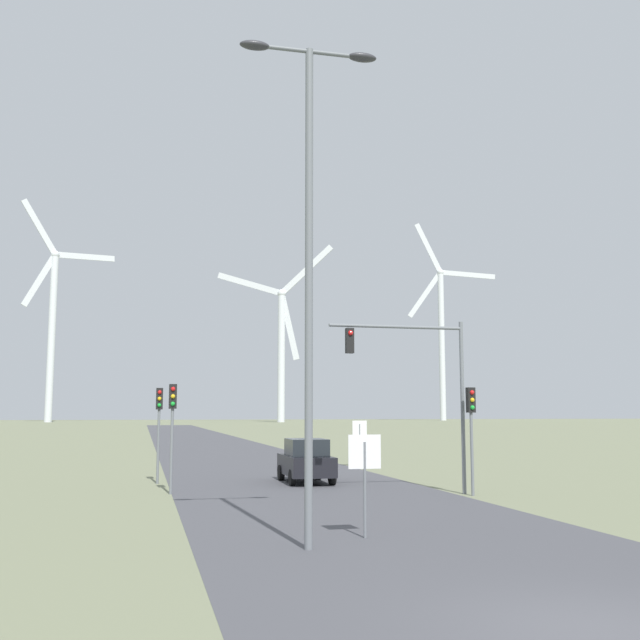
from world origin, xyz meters
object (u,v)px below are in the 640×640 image
at_px(traffic_light_post_mid_left, 159,413).
at_px(car_approaching, 306,461).
at_px(stop_sign_near, 365,465).
at_px(wind_turbine_right, 442,330).
at_px(streetlamp, 309,231).
at_px(wind_turbine_center, 281,339).
at_px(wind_turbine_left, 52,320).
at_px(traffic_light_post_near_left, 172,413).
at_px(traffic_light_post_near_right, 471,416).
at_px(traffic_light_mast_overhead, 417,369).
at_px(stop_sign_far, 360,435).

relative_size(traffic_light_post_mid_left, car_approaching, 0.96).
relative_size(stop_sign_near, wind_turbine_right, 0.03).
height_order(streetlamp, wind_turbine_center, wind_turbine_center).
relative_size(streetlamp, car_approaching, 2.77).
bearing_deg(stop_sign_near, wind_turbine_left, 98.40).
bearing_deg(traffic_light_post_mid_left, wind_turbine_right, 64.68).
distance_m(traffic_light_post_near_left, car_approaching, 6.87).
xyz_separation_m(stop_sign_near, traffic_light_post_mid_left, (-4.50, 14.91, 1.22)).
height_order(car_approaching, wind_turbine_left, wind_turbine_left).
relative_size(streetlamp, traffic_light_post_near_right, 2.98).
xyz_separation_m(traffic_light_post_near_left, traffic_light_post_mid_left, (-0.39, 4.20, -0.01)).
height_order(traffic_light_post_near_left, wind_turbine_left, wind_turbine_left).
bearing_deg(traffic_light_mast_overhead, traffic_light_post_near_right, -18.93).
xyz_separation_m(stop_sign_near, stop_sign_far, (6.34, 22.07, 0.06)).
height_order(stop_sign_near, wind_turbine_left, wind_turbine_left).
xyz_separation_m(traffic_light_mast_overhead, wind_turbine_center, (31.02, 197.65, 20.49)).
height_order(traffic_light_post_near_left, traffic_light_post_mid_left, traffic_light_post_near_left).
bearing_deg(streetlamp, wind_turbine_center, 79.83).
bearing_deg(stop_sign_far, traffic_light_post_near_right, -90.05).
bearing_deg(car_approaching, stop_sign_near, -96.54).
xyz_separation_m(stop_sign_far, car_approaching, (-4.74, -8.10, -0.83)).
relative_size(car_approaching, wind_turbine_center, 0.08).
xyz_separation_m(stop_sign_far, traffic_light_post_mid_left, (-10.84, -7.16, 1.16)).
height_order(traffic_light_post_near_left, traffic_light_mast_overhead, traffic_light_mast_overhead).
height_order(stop_sign_near, traffic_light_post_near_right, traffic_light_post_near_right).
relative_size(traffic_light_post_near_left, car_approaching, 0.96).
bearing_deg(traffic_light_post_near_right, traffic_light_mast_overhead, 161.07).
xyz_separation_m(traffic_light_post_near_right, wind_turbine_center, (29.22, 198.26, 22.20)).
relative_size(traffic_light_post_near_right, wind_turbine_right, 0.05).
bearing_deg(car_approaching, traffic_light_post_near_left, -150.32).
distance_m(traffic_light_post_near_left, traffic_light_post_mid_left, 4.22).
distance_m(traffic_light_mast_overhead, wind_turbine_right, 251.97).
relative_size(stop_sign_near, stop_sign_far, 0.97).
bearing_deg(stop_sign_far, wind_turbine_right, 66.31).
bearing_deg(wind_turbine_right, traffic_light_mast_overhead, -112.81).
bearing_deg(traffic_light_post_near_left, wind_turbine_left, 97.72).
height_order(stop_sign_far, wind_turbine_right, wind_turbine_right).
bearing_deg(wind_turbine_left, stop_sign_near, -81.60).
xyz_separation_m(stop_sign_far, wind_turbine_right, (95.24, 217.04, 31.39)).
xyz_separation_m(stop_sign_far, traffic_light_mast_overhead, (-1.81, -13.71, 2.78)).
xyz_separation_m(streetlamp, stop_sign_near, (1.62, 1.17, -5.34)).
distance_m(traffic_light_mast_overhead, wind_turbine_left, 216.30).
bearing_deg(wind_turbine_left, traffic_light_post_near_right, -79.64).
xyz_separation_m(streetlamp, traffic_light_post_near_left, (-2.49, 11.88, -4.12)).
height_order(traffic_light_post_near_left, wind_turbine_center, wind_turbine_center).
bearing_deg(traffic_light_post_mid_left, wind_turbine_center, 78.16).
relative_size(traffic_light_mast_overhead, car_approaching, 1.52).
bearing_deg(wind_turbine_left, streetlamp, -82.06).
bearing_deg(traffic_light_post_mid_left, stop_sign_far, 33.45).
bearing_deg(streetlamp, car_approaching, 77.97).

